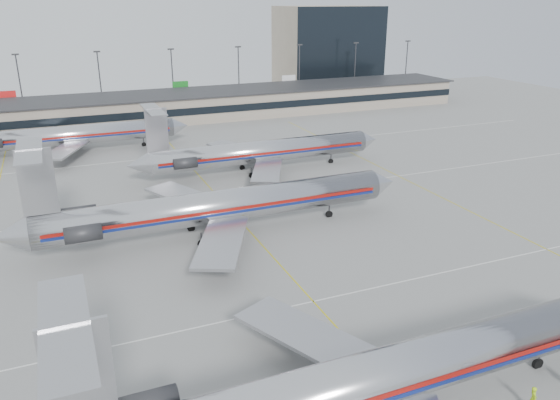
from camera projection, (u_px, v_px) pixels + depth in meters
ground at (368, 362)px, 43.52m from camera, size 260.00×260.00×0.00m
apron_markings at (313, 301)px, 52.17m from camera, size 160.00×0.15×0.02m
terminal at (149, 108)px, 127.21m from camera, size 162.00×17.00×6.25m
light_mast_row at (137, 77)px, 137.46m from camera, size 163.60×0.40×15.28m
distant_building at (327, 48)px, 172.32m from camera, size 30.00×20.00×25.00m
jet_foreground at (373, 378)px, 36.13m from camera, size 47.55×28.00×12.45m
jet_second_row at (212, 207)px, 65.33m from camera, size 49.62×29.22×12.99m
jet_third_row at (258, 152)px, 89.85m from camera, size 43.87×26.98×12.00m
jet_back_row at (69, 135)px, 100.84m from camera, size 43.34×26.66×11.85m
ramp_worker_near at (533, 399)px, 38.08m from camera, size 0.75×0.85×1.97m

